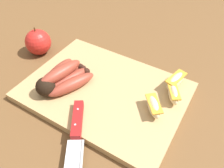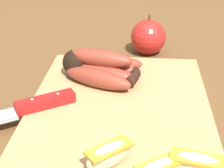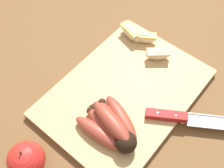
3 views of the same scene
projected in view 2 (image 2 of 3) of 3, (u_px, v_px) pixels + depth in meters
The scene contains 7 objects.
ground_plane at pixel (124, 123), 0.58m from camera, with size 6.00×6.00×0.00m, color brown.
cutting_board at pixel (119, 113), 0.59m from camera, with size 0.42×0.30×0.02m, color tan.
banana_bunch at pixel (100, 68), 0.67m from camera, with size 0.13×0.16×0.06m.
chefs_knife at pixel (17, 111), 0.56m from camera, with size 0.18×0.25×0.02m.
apple_wedge_near at pixel (109, 155), 0.45m from camera, with size 0.06×0.07×0.03m.
apple_wedge_middle at pixel (197, 166), 0.43m from camera, with size 0.04×0.08×0.04m.
whole_apple at pixel (148, 37), 0.82m from camera, with size 0.08×0.08×0.09m.
Camera 2 is at (-0.48, -0.02, 0.33)m, focal length 56.61 mm.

